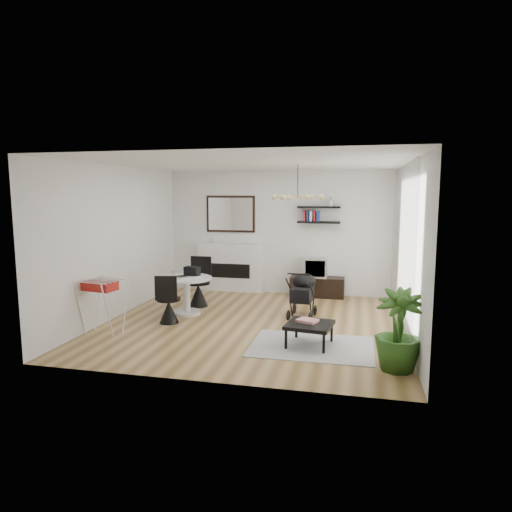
% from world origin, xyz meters
% --- Properties ---
extents(floor, '(5.00, 5.00, 0.00)m').
position_xyz_m(floor, '(0.00, 0.00, 0.00)').
color(floor, brown).
rests_on(floor, ground).
extents(ceiling, '(5.00, 5.00, 0.00)m').
position_xyz_m(ceiling, '(0.00, 0.00, 2.70)').
color(ceiling, white).
rests_on(ceiling, wall_back).
extents(wall_back, '(5.00, 0.00, 5.00)m').
position_xyz_m(wall_back, '(0.00, 2.50, 1.35)').
color(wall_back, white).
rests_on(wall_back, floor).
extents(wall_left, '(0.00, 5.00, 5.00)m').
position_xyz_m(wall_left, '(-2.50, 0.00, 1.35)').
color(wall_left, white).
rests_on(wall_left, floor).
extents(wall_right, '(0.00, 5.00, 5.00)m').
position_xyz_m(wall_right, '(2.50, 0.00, 1.35)').
color(wall_right, white).
rests_on(wall_right, floor).
extents(sheer_curtain, '(0.04, 3.60, 2.60)m').
position_xyz_m(sheer_curtain, '(2.40, 0.20, 1.35)').
color(sheer_curtain, white).
rests_on(sheer_curtain, wall_right).
extents(fireplace, '(1.50, 0.17, 2.16)m').
position_xyz_m(fireplace, '(-1.10, 2.42, 0.69)').
color(fireplace, white).
rests_on(fireplace, floor).
extents(shelf_lower, '(0.90, 0.25, 0.04)m').
position_xyz_m(shelf_lower, '(0.88, 2.37, 1.60)').
color(shelf_lower, black).
rests_on(shelf_lower, wall_back).
extents(shelf_upper, '(0.90, 0.25, 0.04)m').
position_xyz_m(shelf_upper, '(0.88, 2.37, 1.92)').
color(shelf_upper, black).
rests_on(shelf_upper, wall_back).
extents(pendant_lamp, '(0.90, 0.90, 0.10)m').
position_xyz_m(pendant_lamp, '(0.70, 0.30, 2.15)').
color(pendant_lamp, tan).
rests_on(pendant_lamp, ceiling).
extents(tv_console, '(1.15, 0.40, 0.43)m').
position_xyz_m(tv_console, '(0.88, 2.29, 0.21)').
color(tv_console, black).
rests_on(tv_console, floor).
extents(crt_tv, '(0.49, 0.42, 0.42)m').
position_xyz_m(crt_tv, '(0.85, 2.29, 0.64)').
color(crt_tv, silver).
rests_on(crt_tv, tv_console).
extents(dining_table, '(0.94, 0.94, 0.69)m').
position_xyz_m(dining_table, '(-1.34, 0.34, 0.45)').
color(dining_table, white).
rests_on(dining_table, floor).
extents(laptop, '(0.40, 0.39, 0.03)m').
position_xyz_m(laptop, '(-1.42, 0.28, 0.70)').
color(laptop, black).
rests_on(laptop, dining_table).
extents(black_bag, '(0.31, 0.23, 0.17)m').
position_xyz_m(black_bag, '(-1.30, 0.54, 0.77)').
color(black_bag, black).
rests_on(black_bag, dining_table).
extents(newspaper, '(0.44, 0.40, 0.01)m').
position_xyz_m(newspaper, '(-1.19, 0.25, 0.69)').
color(newspaper, silver).
rests_on(newspaper, dining_table).
extents(drinking_glass, '(0.06, 0.06, 0.10)m').
position_xyz_m(drinking_glass, '(-1.64, 0.47, 0.73)').
color(drinking_glass, white).
rests_on(drinking_glass, dining_table).
extents(chair_far, '(0.46, 0.47, 0.97)m').
position_xyz_m(chair_far, '(-1.33, 0.95, 0.31)').
color(chair_far, black).
rests_on(chair_far, floor).
extents(chair_near, '(0.43, 0.44, 0.85)m').
position_xyz_m(chair_near, '(-1.42, -0.30, 0.27)').
color(chair_near, black).
rests_on(chair_near, floor).
extents(drying_rack, '(0.67, 0.64, 0.88)m').
position_xyz_m(drying_rack, '(-2.18, -1.08, 0.46)').
color(drying_rack, white).
rests_on(drying_rack, floor).
extents(stroller, '(0.49, 0.74, 0.87)m').
position_xyz_m(stroller, '(0.77, 0.64, 0.37)').
color(stroller, black).
rests_on(stroller, floor).
extents(rug, '(1.76, 1.27, 0.01)m').
position_xyz_m(rug, '(1.11, -0.98, 0.01)').
color(rug, '#959595').
rests_on(rug, floor).
extents(coffee_table, '(0.72, 0.72, 0.33)m').
position_xyz_m(coffee_table, '(1.07, -0.93, 0.30)').
color(coffee_table, black).
rests_on(coffee_table, rug).
extents(magazines, '(0.34, 0.31, 0.04)m').
position_xyz_m(magazines, '(1.03, -0.88, 0.36)').
color(magazines, red).
rests_on(magazines, coffee_table).
extents(potted_plant, '(0.64, 0.64, 1.04)m').
position_xyz_m(potted_plant, '(2.24, -1.61, 0.52)').
color(potted_plant, '#2A5618').
rests_on(potted_plant, floor).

